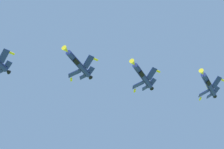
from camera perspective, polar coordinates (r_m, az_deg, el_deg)
fighter_jet_left_wing at (r=128.02m, az=-4.45°, el=1.44°), size 11.02×14.11×5.48m
fighter_jet_right_wing at (r=133.16m, az=3.99°, el=-0.13°), size 11.03×14.11×5.47m
fighter_jet_left_outer at (r=142.04m, az=12.49°, el=-1.25°), size 10.98×14.11×5.55m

